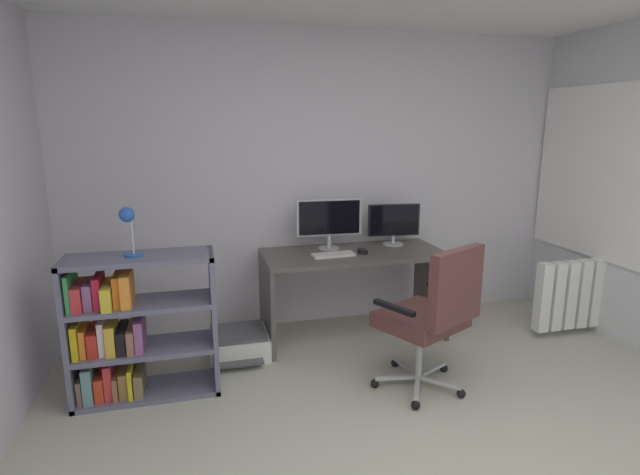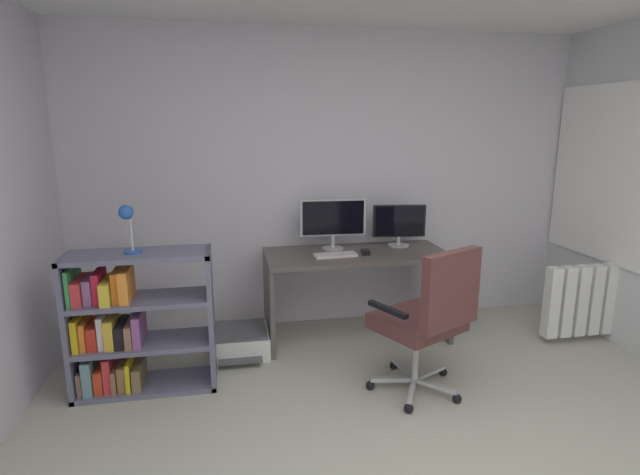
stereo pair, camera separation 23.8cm
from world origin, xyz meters
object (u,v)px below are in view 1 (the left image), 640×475
object	(u,v)px
monitor_main	(329,219)
printer	(238,343)
keyboard	(333,255)
office_chair	(433,311)
radiator	(588,293)
desk	(353,274)
desk_lamp	(128,223)
computer_mouse	(363,251)
bookshelf	(127,331)
monitor_secondary	(394,222)

from	to	relation	value
monitor_main	printer	size ratio (longest dim) A/B	1.07
keyboard	printer	bearing A→B (deg)	179.84
office_chair	radiator	bearing A→B (deg)	17.88
desk	radiator	xyz separation A→B (m)	(1.97, -0.44, -0.19)
desk	desk_lamp	bearing A→B (deg)	-161.75
office_chair	radiator	xyz separation A→B (m)	(1.75, 0.57, -0.22)
radiator	computer_mouse	bearing A→B (deg)	168.60
monitor_main	desk	bearing A→B (deg)	-43.11
keyboard	bookshelf	bearing A→B (deg)	-166.98
desk	office_chair	size ratio (longest dim) A/B	1.46
desk_lamp	bookshelf	bearing A→B (deg)	179.16
desk	computer_mouse	xyz separation A→B (m)	(0.06, -0.06, 0.21)
bookshelf	printer	size ratio (longest dim) A/B	1.84
desk	keyboard	distance (m)	0.29
keyboard	bookshelf	distance (m)	1.62
computer_mouse	bookshelf	xyz separation A→B (m)	(-1.78, -0.49, -0.30)
computer_mouse	bookshelf	world-z (taller)	bookshelf
bookshelf	office_chair	bearing A→B (deg)	-13.48
computer_mouse	printer	distance (m)	1.23
desk	monitor_main	size ratio (longest dim) A/B	2.69
printer	desk	bearing A→B (deg)	7.63
monitor_secondary	keyboard	size ratio (longest dim) A/B	1.33
monitor_main	desk_lamp	xyz separation A→B (m)	(-1.49, -0.70, 0.18)
computer_mouse	printer	size ratio (longest dim) A/B	0.19
keyboard	office_chair	world-z (taller)	office_chair
monitor_secondary	desk_lamp	world-z (taller)	desk_lamp
desk	monitor_secondary	world-z (taller)	monitor_secondary
monitor_secondary	radiator	size ratio (longest dim) A/B	0.46
bookshelf	radiator	xyz separation A→B (m)	(3.69, 0.10, -0.10)
monitor_secondary	computer_mouse	bearing A→B (deg)	-149.01
desk_lamp	desk	bearing A→B (deg)	18.25
monitor_main	computer_mouse	distance (m)	0.39
desk	office_chair	distance (m)	1.03
computer_mouse	bookshelf	size ratio (longest dim) A/B	0.11
bookshelf	monitor_secondary	bearing A→B (deg)	18.17
office_chair	monitor_secondary	bearing A→B (deg)	80.09
monitor_secondary	printer	size ratio (longest dim) A/B	0.87
computer_mouse	radiator	world-z (taller)	computer_mouse
office_chair	desk_lamp	size ratio (longest dim) A/B	3.25
computer_mouse	office_chair	world-z (taller)	office_chair
radiator	monitor_secondary	bearing A→B (deg)	158.92
desk_lamp	printer	distance (m)	1.33
printer	desk_lamp	bearing A→B (deg)	-148.57
office_chair	desk_lamp	xyz separation A→B (m)	(-1.87, 0.46, 0.59)
bookshelf	radiator	bearing A→B (deg)	1.60
printer	keyboard	bearing A→B (deg)	3.88
keyboard	radiator	xyz separation A→B (m)	(2.16, -0.36, -0.39)
printer	radiator	xyz separation A→B (m)	(2.94, -0.31, 0.26)
desk_lamp	monitor_secondary	bearing A→B (deg)	18.70
office_chair	bookshelf	bearing A→B (deg)	166.52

